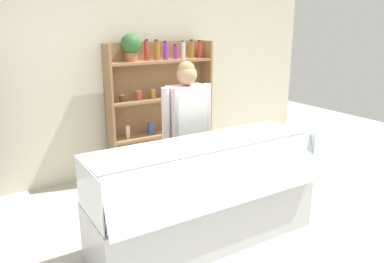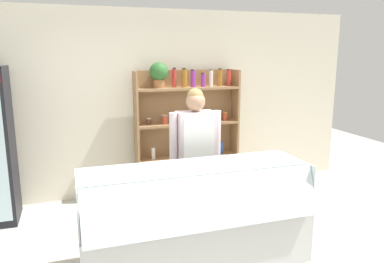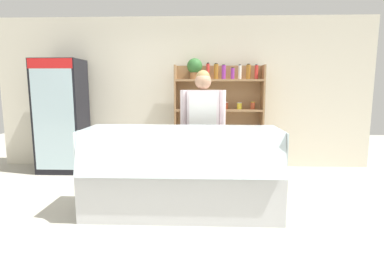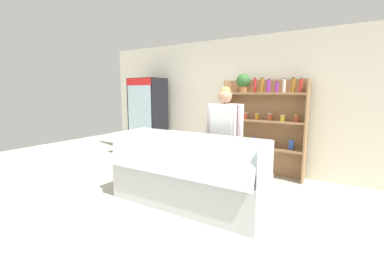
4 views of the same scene
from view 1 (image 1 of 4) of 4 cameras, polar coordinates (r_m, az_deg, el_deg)
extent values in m
plane|color=#B7B2A3|center=(3.79, 0.71, -17.11)|extent=(12.00, 12.00, 0.00)
cube|color=silver|center=(5.25, -12.61, 7.82)|extent=(6.80, 0.10, 2.70)
cube|color=#9E754C|center=(5.43, -5.34, 3.78)|extent=(1.54, 0.02, 1.84)
cube|color=#9E754C|center=(5.02, -12.36, 2.45)|extent=(0.03, 0.28, 1.84)
cube|color=#9E754C|center=(5.69, 2.14, 4.39)|extent=(0.03, 0.28, 1.84)
cube|color=#9E754C|center=(5.40, -4.58, -0.30)|extent=(1.48, 0.28, 0.04)
cube|color=#9E754C|center=(5.28, -4.70, 5.07)|extent=(1.48, 0.28, 0.04)
cube|color=#9E754C|center=(5.21, -4.83, 10.63)|extent=(1.48, 0.28, 0.04)
cylinder|color=#996038|center=(5.02, -9.23, 11.14)|extent=(0.16, 0.16, 0.11)
sphere|color=#2F662D|center=(5.01, -9.32, 13.06)|extent=(0.26, 0.26, 0.26)
cylinder|color=red|center=(5.13, -6.97, 12.16)|extent=(0.06, 0.06, 0.26)
cylinder|color=black|center=(5.10, -6.92, 13.71)|extent=(0.04, 0.04, 0.02)
cylinder|color=#9E6623|center=(5.16, -5.35, 12.19)|extent=(0.08, 0.08, 0.26)
cylinder|color=black|center=(5.16, -5.45, 13.70)|extent=(0.05, 0.05, 0.02)
cylinder|color=purple|center=(5.21, -4.01, 12.14)|extent=(0.07, 0.07, 0.23)
cylinder|color=black|center=(5.22, -4.16, 13.52)|extent=(0.05, 0.05, 0.02)
cylinder|color=purple|center=(5.28, -2.50, 11.95)|extent=(0.06, 0.06, 0.18)
cylinder|color=black|center=(5.30, -2.65, 13.05)|extent=(0.04, 0.04, 0.02)
cylinder|color=silver|center=(5.34, -1.34, 12.26)|extent=(0.06, 0.06, 0.23)
cylinder|color=black|center=(5.36, -1.47, 13.60)|extent=(0.04, 0.04, 0.02)
cylinder|color=#9E6623|center=(5.44, -0.11, 12.39)|extent=(0.08, 0.08, 0.24)
cylinder|color=black|center=(5.43, -0.09, 13.75)|extent=(0.05, 0.05, 0.02)
cylinder|color=red|center=(5.49, 1.24, 12.37)|extent=(0.06, 0.06, 0.23)
cylinder|color=black|center=(5.50, 1.12, 13.67)|extent=(0.04, 0.04, 0.02)
cylinder|color=brown|center=(5.05, -10.66, 5.00)|extent=(0.07, 0.07, 0.08)
cylinder|color=silver|center=(5.03, -10.64, 5.49)|extent=(0.07, 0.07, 0.01)
cylinder|color=#BF4C2D|center=(5.11, -8.12, 5.44)|extent=(0.09, 0.09, 0.11)
cylinder|color=silver|center=(5.11, -8.21, 6.15)|extent=(0.09, 0.09, 0.01)
cylinder|color=orange|center=(5.21, -5.94, 5.70)|extent=(0.07, 0.07, 0.11)
cylinder|color=silver|center=(5.20, -5.98, 6.37)|extent=(0.07, 0.07, 0.01)
cylinder|color=#BF4C2D|center=(5.33, -3.64, 6.01)|extent=(0.09, 0.09, 0.11)
cylinder|color=silver|center=(5.31, -3.60, 6.67)|extent=(0.09, 0.09, 0.01)
cylinder|color=yellow|center=(5.42, -1.25, 6.16)|extent=(0.09, 0.09, 0.11)
cylinder|color=silver|center=(5.43, -1.36, 6.81)|extent=(0.09, 0.09, 0.01)
cylinder|color=#BF4C2D|center=(5.56, 0.71, 6.48)|extent=(0.08, 0.08, 0.12)
cylinder|color=gold|center=(5.54, 0.73, 7.14)|extent=(0.08, 0.08, 0.01)
cube|color=silver|center=(5.17, -9.79, -0.05)|extent=(0.05, 0.04, 0.17)
cube|color=#3356B2|center=(5.30, -6.28, 0.51)|extent=(0.07, 0.04, 0.17)
cube|color=#9E6623|center=(5.45, -2.97, 1.00)|extent=(0.07, 0.05, 0.17)
cube|color=#3356B2|center=(5.62, 0.16, 1.55)|extent=(0.08, 0.04, 0.18)
cube|color=silver|center=(3.76, 1.90, -12.52)|extent=(2.24, 0.71, 0.55)
cube|color=white|center=(3.62, 1.94, -8.43)|extent=(2.18, 0.65, 0.03)
cube|color=silver|center=(3.29, 5.24, -7.22)|extent=(2.20, 0.16, 0.47)
cube|color=silver|center=(3.51, 1.56, -1.73)|extent=(2.20, 0.55, 0.01)
cube|color=silver|center=(3.12, -15.47, -9.16)|extent=(0.01, 0.67, 0.45)
cube|color=silver|center=(4.22, 14.60, -2.34)|extent=(0.01, 0.67, 0.45)
cube|color=tan|center=(3.31, -12.62, -10.66)|extent=(0.16, 0.13, 0.04)
cube|color=white|center=(3.13, -11.29, -12.15)|extent=(0.05, 0.03, 0.02)
cube|color=tan|center=(3.39, -8.35, -9.70)|extent=(0.16, 0.13, 0.05)
cube|color=white|center=(3.21, -6.80, -11.11)|extent=(0.05, 0.03, 0.02)
cube|color=tan|center=(3.49, -4.34, -8.70)|extent=(0.17, 0.15, 0.06)
cube|color=white|center=(3.32, -2.60, -10.08)|extent=(0.05, 0.03, 0.02)
cube|color=tan|center=(3.61, -0.57, -7.81)|extent=(0.16, 0.12, 0.05)
cube|color=white|center=(3.44, 1.29, -9.06)|extent=(0.05, 0.03, 0.02)
cube|color=tan|center=(3.74, 2.92, -6.99)|extent=(0.16, 0.12, 0.05)
cube|color=white|center=(3.58, 4.88, -8.08)|extent=(0.05, 0.03, 0.02)
cube|color=beige|center=(3.89, 6.15, -6.16)|extent=(0.16, 0.11, 0.04)
cube|color=white|center=(3.73, 8.17, -7.15)|extent=(0.05, 0.03, 0.02)
cube|color=tan|center=(4.04, 9.14, -5.28)|extent=(0.17, 0.13, 0.06)
cube|color=white|center=(3.90, 11.18, -6.28)|extent=(0.05, 0.03, 0.02)
cube|color=tan|center=(4.21, 11.88, -4.59)|extent=(0.16, 0.11, 0.05)
cube|color=white|center=(4.07, 13.94, -5.46)|extent=(0.05, 0.03, 0.02)
cylinder|color=#C1706B|center=(3.12, -11.69, -11.19)|extent=(0.19, 0.18, 0.15)
cylinder|color=tan|center=(3.19, -7.93, -10.49)|extent=(0.21, 0.17, 0.14)
cylinder|color=white|center=(3.83, 9.68, -5.32)|extent=(0.07, 0.07, 0.21)
cylinder|color=white|center=(3.90, 10.79, -5.11)|extent=(0.07, 0.07, 0.19)
cylinder|color=#2D2D38|center=(4.33, -1.81, -6.78)|extent=(0.13, 0.13, 0.78)
cylinder|color=#2D2D38|center=(4.42, 0.33, -6.28)|extent=(0.13, 0.13, 0.78)
cube|color=silver|center=(4.15, -0.77, 2.60)|extent=(0.43, 0.24, 0.65)
cube|color=white|center=(4.14, 0.14, -2.39)|extent=(0.36, 0.01, 1.21)
cylinder|color=silver|center=(4.02, -4.02, 2.58)|extent=(0.09, 0.09, 0.58)
cylinder|color=silver|center=(4.28, 2.28, 3.46)|extent=(0.09, 0.09, 0.58)
sphere|color=tan|center=(4.07, -0.79, 8.62)|extent=(0.22, 0.22, 0.22)
sphere|color=#997A47|center=(4.07, -0.87, 9.41)|extent=(0.19, 0.19, 0.19)
camera|label=2|loc=(0.88, 93.78, -0.81)|focal=35.00mm
camera|label=3|loc=(2.25, 71.06, -10.89)|focal=28.00mm
camera|label=4|loc=(3.77, 60.52, 0.62)|focal=24.00mm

